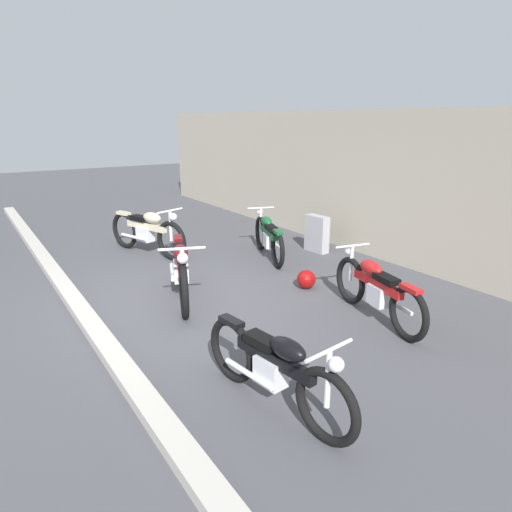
{
  "coord_description": "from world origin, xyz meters",
  "views": [
    {
      "loc": [
        5.81,
        -2.49,
        2.58
      ],
      "look_at": [
        0.18,
        1.2,
        0.55
      ],
      "focal_mm": 32.09,
      "sensor_mm": 36.0,
      "label": 1
    }
  ],
  "objects_px": {
    "motorcycle_black": "(275,368)",
    "motorcycle_green": "(269,236)",
    "stone_marker": "(317,234)",
    "helmet": "(306,279)",
    "motorcycle_maroon": "(181,268)",
    "motorcycle_cream": "(147,231)",
    "motorcycle_red": "(376,289)"
  },
  "relations": [
    {
      "from": "motorcycle_black",
      "to": "motorcycle_green",
      "type": "relative_size",
      "value": 1.03
    },
    {
      "from": "stone_marker",
      "to": "motorcycle_green",
      "type": "height_order",
      "value": "motorcycle_green"
    },
    {
      "from": "helmet",
      "to": "motorcycle_green",
      "type": "bearing_deg",
      "value": 165.18
    },
    {
      "from": "stone_marker",
      "to": "motorcycle_black",
      "type": "height_order",
      "value": "motorcycle_black"
    },
    {
      "from": "motorcycle_maroon",
      "to": "motorcycle_black",
      "type": "height_order",
      "value": "motorcycle_maroon"
    },
    {
      "from": "motorcycle_black",
      "to": "helmet",
      "type": "bearing_deg",
      "value": 128.03
    },
    {
      "from": "helmet",
      "to": "stone_marker",
      "type": "bearing_deg",
      "value": 135.35
    },
    {
      "from": "motorcycle_maroon",
      "to": "motorcycle_cream",
      "type": "bearing_deg",
      "value": -168.07
    },
    {
      "from": "helmet",
      "to": "motorcycle_maroon",
      "type": "height_order",
      "value": "motorcycle_maroon"
    },
    {
      "from": "motorcycle_red",
      "to": "motorcycle_cream",
      "type": "relative_size",
      "value": 0.93
    },
    {
      "from": "motorcycle_red",
      "to": "motorcycle_green",
      "type": "distance_m",
      "value": 3.13
    },
    {
      "from": "motorcycle_cream",
      "to": "motorcycle_black",
      "type": "height_order",
      "value": "motorcycle_cream"
    },
    {
      "from": "helmet",
      "to": "motorcycle_red",
      "type": "bearing_deg",
      "value": 1.16
    },
    {
      "from": "motorcycle_maroon",
      "to": "motorcycle_red",
      "type": "distance_m",
      "value": 2.79
    },
    {
      "from": "motorcycle_maroon",
      "to": "motorcycle_green",
      "type": "height_order",
      "value": "motorcycle_maroon"
    },
    {
      "from": "stone_marker",
      "to": "motorcycle_maroon",
      "type": "relative_size",
      "value": 0.36
    },
    {
      "from": "motorcycle_green",
      "to": "stone_marker",
      "type": "bearing_deg",
      "value": -79.17
    },
    {
      "from": "motorcycle_red",
      "to": "motorcycle_cream",
      "type": "distance_m",
      "value": 4.82
    },
    {
      "from": "helmet",
      "to": "motorcycle_maroon",
      "type": "distance_m",
      "value": 1.97
    },
    {
      "from": "motorcycle_black",
      "to": "motorcycle_cream",
      "type": "bearing_deg",
      "value": 163.77
    },
    {
      "from": "helmet",
      "to": "motorcycle_cream",
      "type": "xyz_separation_m",
      "value": [
        -3.2,
        -1.4,
        0.32
      ]
    },
    {
      "from": "motorcycle_red",
      "to": "motorcycle_black",
      "type": "height_order",
      "value": "motorcycle_red"
    },
    {
      "from": "stone_marker",
      "to": "motorcycle_red",
      "type": "height_order",
      "value": "motorcycle_red"
    },
    {
      "from": "stone_marker",
      "to": "motorcycle_green",
      "type": "relative_size",
      "value": 0.39
    },
    {
      "from": "motorcycle_red",
      "to": "motorcycle_black",
      "type": "relative_size",
      "value": 1.0
    },
    {
      "from": "helmet",
      "to": "motorcycle_green",
      "type": "distance_m",
      "value": 1.78
    },
    {
      "from": "motorcycle_maroon",
      "to": "motorcycle_cream",
      "type": "relative_size",
      "value": 1.0
    },
    {
      "from": "stone_marker",
      "to": "motorcycle_red",
      "type": "bearing_deg",
      "value": -26.8
    },
    {
      "from": "motorcycle_green",
      "to": "motorcycle_black",
      "type": "bearing_deg",
      "value": 166.0
    },
    {
      "from": "stone_marker",
      "to": "motorcycle_cream",
      "type": "height_order",
      "value": "motorcycle_cream"
    },
    {
      "from": "stone_marker",
      "to": "helmet",
      "type": "relative_size",
      "value": 2.45
    },
    {
      "from": "motorcycle_red",
      "to": "stone_marker",
      "type": "bearing_deg",
      "value": -14.87
    }
  ]
}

